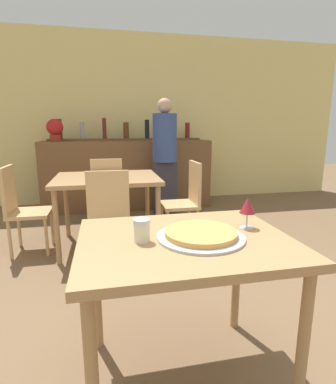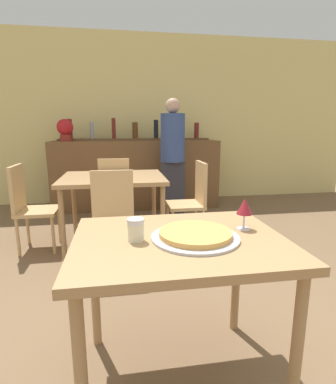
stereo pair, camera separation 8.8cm
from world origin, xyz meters
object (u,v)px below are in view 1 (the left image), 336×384
chair_far_side_front (109,217)px  cheese_shaker (142,230)px  person_standing (165,154)px  potted_plant (55,129)px  chair_far_side_back (107,189)px  pizza_tray (201,235)px  wine_glass (248,206)px  chair_far_side_right (186,197)px  chair_far_side_left (21,205)px

chair_far_side_front → cheese_shaker: 1.36m
chair_far_side_front → person_standing: person_standing is taller
cheese_shaker → potted_plant: (-0.85, 3.45, 0.43)m
chair_far_side_back → pizza_tray: size_ratio=2.19×
chair_far_side_front → wine_glass: (0.68, -1.24, 0.38)m
chair_far_side_right → cheese_shaker: 2.09m
chair_far_side_left → person_standing: person_standing is taller
person_standing → chair_far_side_front: bearing=-117.1°
chair_far_side_back → cheese_shaker: bearing=93.1°
chair_far_side_front → chair_far_side_back: (0.00, 1.22, 0.00)m
chair_far_side_back → wine_glass: bearing=105.6°
cheese_shaker → potted_plant: 3.58m
person_standing → chair_far_side_right: bearing=-87.1°
chair_far_side_back → person_standing: (0.83, 0.39, 0.40)m
chair_far_side_left → cheese_shaker: (1.01, -1.92, 0.32)m
pizza_tray → chair_far_side_front: bearing=107.2°
chair_far_side_back → chair_far_side_right: bearing=145.0°
pizza_tray → person_standing: person_standing is taller
chair_far_side_back → person_standing: person_standing is taller
chair_far_side_front → chair_far_side_left: bearing=145.0°
chair_far_side_back → wine_glass: 2.58m
pizza_tray → person_standing: (0.42, 2.94, 0.12)m
chair_far_side_front → wine_glass: wine_glass is taller
chair_far_side_right → cheese_shaker: chair_far_side_right is taller
chair_far_side_back → wine_glass: size_ratio=5.67×
chair_far_side_front → chair_far_side_back: size_ratio=1.00×
chair_far_side_back → chair_far_side_left: bearing=35.0°
pizza_tray → person_standing: size_ratio=0.25×
chair_far_side_front → chair_far_side_right: (0.88, 0.61, 0.00)m
chair_far_side_front → cheese_shaker: (0.14, -1.31, 0.32)m
chair_far_side_front → pizza_tray: size_ratio=2.19×
wine_glass → potted_plant: 3.67m
wine_glass → potted_plant: potted_plant is taller
chair_far_side_front → potted_plant: size_ratio=2.75×
pizza_tray → chair_far_side_back: bearing=99.1°
chair_far_side_front → cheese_shaker: chair_far_side_front is taller
chair_far_side_right → potted_plant: bearing=-134.0°
chair_far_side_right → pizza_tray: bearing=-13.5°
chair_far_side_right → cheese_shaker: size_ratio=8.58×
chair_far_side_front → chair_far_side_left: size_ratio=1.00×
pizza_tray → person_standing: 2.97m
chair_far_side_right → person_standing: bearing=-177.1°
chair_far_side_left → chair_far_side_back: bearing=-55.0°
chair_far_side_left → chair_far_side_right: same height
chair_far_side_back → chair_far_side_front: bearing=90.0°
wine_glass → potted_plant: (-1.40, 3.38, 0.37)m
cheese_shaker → chair_far_side_front: bearing=95.9°
chair_far_side_front → chair_far_side_back: same height
chair_far_side_front → pizza_tray: (0.41, -1.33, 0.28)m
pizza_tray → cheese_shaker: bearing=176.9°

